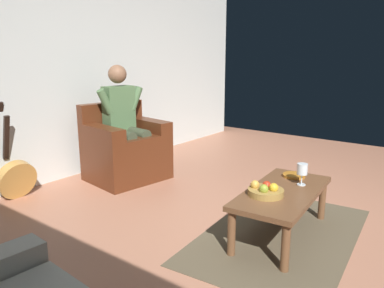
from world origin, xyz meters
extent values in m
plane|color=#AC7056|center=(0.00, 0.00, 0.00)|extent=(7.35, 7.35, 0.00)
cube|color=silver|center=(0.00, -2.83, 1.39)|extent=(6.53, 0.06, 2.77)
cube|color=brown|center=(0.12, -0.13, 0.00)|extent=(1.88, 1.25, 0.01)
cube|color=#512613|center=(-0.14, -2.18, 0.22)|extent=(0.92, 0.82, 0.44)
cube|color=#512613|center=(-0.13, -2.12, 0.49)|extent=(0.55, 0.65, 0.10)
cube|color=#512613|center=(-0.46, -2.13, 0.56)|extent=(0.28, 0.72, 0.24)
cube|color=#512613|center=(0.18, -2.23, 0.56)|extent=(0.28, 0.72, 0.24)
cube|color=#512613|center=(-0.18, -2.47, 0.66)|extent=(0.84, 0.24, 0.45)
cube|color=#4D6D43|center=(-0.16, -2.30, 0.81)|extent=(0.37, 0.23, 0.55)
sphere|color=brown|center=(-0.16, -2.30, 1.22)|extent=(0.21, 0.21, 0.21)
cylinder|color=#3A422D|center=(-0.23, -2.09, 0.55)|extent=(0.19, 0.41, 0.13)
cylinder|color=#3A422D|center=(-0.20, -1.90, 0.27)|extent=(0.13, 0.13, 0.54)
cylinder|color=#4D6D43|center=(-0.35, -2.22, 0.93)|extent=(0.21, 0.12, 0.29)
cylinder|color=#3A422D|center=(-0.03, -2.12, 0.55)|extent=(0.19, 0.41, 0.13)
cylinder|color=#3A422D|center=(0.00, -1.93, 0.27)|extent=(0.13, 0.13, 0.54)
cylinder|color=#4D6D43|center=(0.05, -2.28, 0.93)|extent=(0.21, 0.12, 0.29)
cube|color=brown|center=(0.12, -0.13, 0.37)|extent=(1.13, 0.59, 0.04)
cylinder|color=brown|center=(-0.40, 0.03, 0.17)|extent=(0.06, 0.06, 0.35)
cylinder|color=brown|center=(0.60, 0.12, 0.17)|extent=(0.06, 0.06, 0.35)
cylinder|color=brown|center=(-0.36, -0.37, 0.17)|extent=(0.06, 0.06, 0.35)
cylinder|color=brown|center=(0.63, -0.29, 0.17)|extent=(0.06, 0.06, 0.35)
cylinder|color=#BB863E|center=(0.97, -2.62, 0.20)|extent=(0.40, 0.20, 0.41)
cylinder|color=black|center=(0.97, -2.57, 0.22)|extent=(0.11, 0.03, 0.11)
cube|color=black|center=(0.97, -2.74, 0.62)|extent=(0.05, 0.15, 0.46)
cylinder|color=silver|center=(-0.09, -0.06, 0.39)|extent=(0.07, 0.07, 0.01)
cylinder|color=silver|center=(-0.09, -0.06, 0.44)|extent=(0.01, 0.01, 0.09)
cylinder|color=silver|center=(-0.09, -0.06, 0.53)|extent=(0.09, 0.09, 0.09)
cylinder|color=#590C19|center=(-0.09, -0.06, 0.50)|extent=(0.08, 0.08, 0.04)
cylinder|color=olive|center=(0.30, -0.19, 0.41)|extent=(0.27, 0.27, 0.05)
sphere|color=olive|center=(0.36, -0.18, 0.46)|extent=(0.07, 0.07, 0.07)
sphere|color=gold|center=(0.29, -0.13, 0.46)|extent=(0.07, 0.07, 0.07)
sphere|color=#B02C16|center=(0.28, -0.19, 0.46)|extent=(0.07, 0.07, 0.07)
sphere|color=gold|center=(0.32, -0.27, 0.46)|extent=(0.07, 0.07, 0.07)
cylinder|color=#AF6D23|center=(-0.25, -0.19, 0.40)|extent=(0.19, 0.19, 0.02)
camera|label=1|loc=(2.83, 1.00, 1.44)|focal=35.49mm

